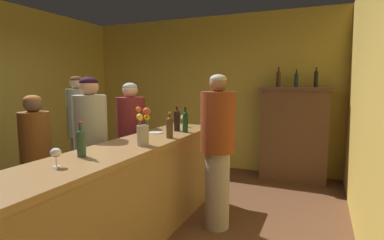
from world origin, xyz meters
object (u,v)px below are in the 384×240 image
display_cabinet (294,132)px  patron_in_grey (79,130)px  wine_bottle_syrah (81,142)px  display_bottle_center (316,78)px  cheese_plate (156,133)px  patron_redhead (36,158)px  wine_bottle_pinot (185,121)px  wine_bottle_merlot (177,119)px  wine_glass_front (56,153)px  wine_glass_mid (183,118)px  patron_in_navy (91,146)px  patron_tall (131,138)px  bartender (218,146)px  flower_arrangement (143,129)px  wine_bottle_malbec (170,126)px  display_bottle_left (278,78)px  bar_counter (130,196)px  display_bottle_midleft (296,79)px

display_cabinet → patron_in_grey: bearing=-144.5°
wine_bottle_syrah → display_bottle_center: size_ratio=0.86×
cheese_plate → patron_redhead: 1.32m
display_bottle_center → wine_bottle_pinot: bearing=-126.1°
wine_bottle_merlot → patron_redhead: bearing=-135.0°
wine_glass_front → patron_redhead: patron_redhead is taller
patron_redhead → patron_in_grey: bearing=101.7°
wine_glass_mid → patron_in_navy: bearing=-117.5°
wine_bottle_pinot → patron_tall: size_ratio=0.19×
display_cabinet → patron_redhead: bearing=-128.2°
bartender → flower_arrangement: bearing=60.2°
display_bottle_center → patron_in_navy: size_ratio=0.20×
display_bottle_center → wine_bottle_malbec: bearing=-120.8°
wine_bottle_syrah → bartender: (0.75, 1.27, -0.22)m
wine_glass_front → display_bottle_center: bearing=66.2°
display_cabinet → wine_bottle_pinot: size_ratio=5.10×
wine_glass_front → display_bottle_left: size_ratio=0.41×
wine_bottle_merlot → wine_bottle_pinot: size_ratio=1.03×
wine_glass_mid → wine_bottle_pinot: bearing=-61.9°
display_bottle_left → patron_redhead: bearing=-124.7°
wine_glass_front → wine_glass_mid: size_ratio=0.84×
wine_glass_front → wine_glass_mid: 2.17m
bar_counter → wine_glass_mid: (-0.03, 1.32, 0.63)m
bar_counter → bartender: bartender is taller
wine_bottle_malbec → patron_in_navy: bearing=-159.0°
wine_bottle_pinot → patron_in_navy: patron_in_navy is taller
display_cabinet → display_bottle_midleft: (-0.00, 0.00, 0.88)m
bar_counter → wine_bottle_pinot: wine_bottle_pinot is taller
wine_glass_front → cheese_plate: bearing=93.0°
bartender → bar_counter: bearing=54.8°
display_bottle_left → patron_redhead: (-2.10, -3.03, -0.88)m
wine_bottle_malbec → wine_bottle_syrah: bearing=-104.7°
wine_glass_mid → cheese_plate: size_ratio=0.99×
display_bottle_left → bartender: (-0.35, -2.13, -0.77)m
wine_bottle_merlot → display_bottle_midleft: 2.34m
wine_glass_front → patron_redhead: size_ratio=0.09×
bar_counter → patron_tall: (-0.66, 0.99, 0.37)m
patron_in_grey → bar_counter: bearing=0.2°
wine_bottle_merlot → wine_glass_mid: wine_bottle_merlot is taller
cheese_plate → display_bottle_left: (1.13, 2.15, 0.67)m
wine_glass_mid → display_bottle_center: 2.31m
wine_bottle_malbec → display_bottle_center: (1.41, 2.37, 0.55)m
display_bottle_center → flower_arrangement: bearing=-117.4°
display_bottle_midleft → patron_in_navy: size_ratio=0.18×
bar_counter → wine_bottle_merlot: (0.05, 0.96, 0.66)m
display_bottle_left → wine_bottle_merlot: bearing=-117.0°
wine_bottle_syrah → display_bottle_left: size_ratio=0.86×
wine_glass_mid → display_bottle_midleft: 2.11m
display_cabinet → wine_bottle_syrah: display_cabinet is taller
wine_glass_front → patron_redhead: bearing=147.1°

